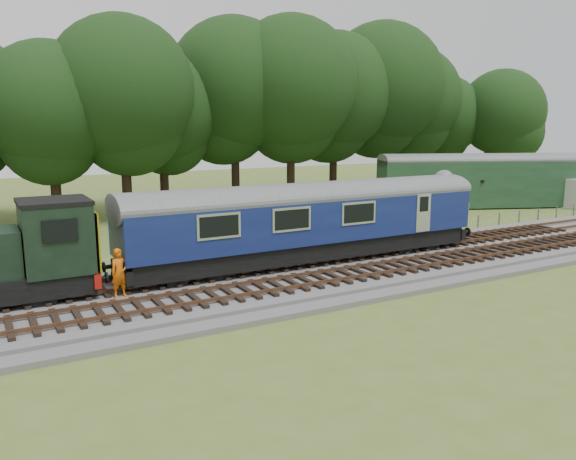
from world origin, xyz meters
TOP-DOWN VIEW (x-y plane):
  - ground at (0.00, 0.00)m, footprint 120.00×120.00m
  - ballast at (0.00, 0.00)m, footprint 70.00×7.00m
  - track_north at (0.00, 1.40)m, footprint 67.20×2.40m
  - track_south at (0.00, -1.60)m, footprint 67.20×2.40m
  - fence at (0.00, 4.50)m, footprint 64.00×0.12m
  - tree_line at (0.00, 22.00)m, footprint 70.00×8.00m
  - dmu_railcar at (-0.84, 1.40)m, footprint 18.05×2.86m
  - worker at (-10.06, 0.16)m, footprint 0.78×0.61m
  - parked_coach at (22.31, 11.76)m, footprint 17.05×9.28m
  - shed at (21.84, 12.45)m, footprint 3.90×3.90m

SIDE VIEW (x-z plane):
  - ground at x=0.00m, z-range 0.00..0.00m
  - fence at x=0.00m, z-range -0.50..0.50m
  - tree_line at x=0.00m, z-range -9.00..9.00m
  - ballast at x=0.00m, z-range 0.00..0.35m
  - track_north at x=0.00m, z-range 0.31..0.52m
  - track_south at x=0.00m, z-range 0.31..0.52m
  - shed at x=21.84m, z-range 0.02..2.44m
  - worker at x=-10.06m, z-range 0.35..2.24m
  - parked_coach at x=22.31m, z-range 0.27..4.66m
  - dmu_railcar at x=-0.84m, z-range 0.67..4.54m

